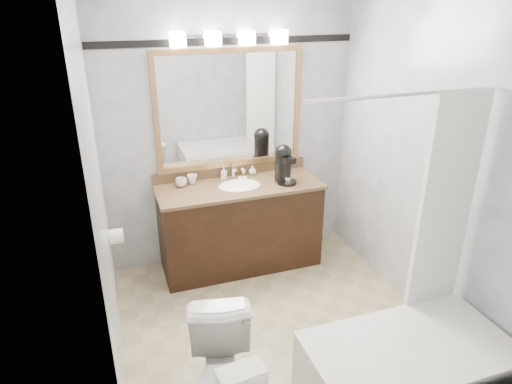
% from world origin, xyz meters
% --- Properties ---
extents(room, '(2.42, 2.62, 2.52)m').
position_xyz_m(room, '(0.00, 0.00, 1.25)').
color(room, tan).
rests_on(room, ground).
extents(vanity, '(1.53, 0.58, 0.97)m').
position_xyz_m(vanity, '(0.00, 1.02, 0.44)').
color(vanity, black).
rests_on(vanity, ground).
extents(mirror, '(1.40, 0.04, 1.10)m').
position_xyz_m(mirror, '(0.00, 1.28, 1.50)').
color(mirror, '#AF7E4F').
rests_on(mirror, room).
extents(vanity_light_bar, '(1.02, 0.14, 0.12)m').
position_xyz_m(vanity_light_bar, '(0.00, 1.23, 2.13)').
color(vanity_light_bar, silver).
rests_on(vanity_light_bar, room).
extents(accent_stripe, '(2.40, 0.01, 0.06)m').
position_xyz_m(accent_stripe, '(0.00, 1.29, 2.10)').
color(accent_stripe, black).
rests_on(accent_stripe, room).
extents(bathtub, '(1.30, 0.75, 1.96)m').
position_xyz_m(bathtub, '(0.55, -0.90, 0.28)').
color(bathtub, white).
rests_on(bathtub, ground).
extents(tp_roll, '(0.11, 0.12, 0.12)m').
position_xyz_m(tp_roll, '(-1.14, 0.66, 0.70)').
color(tp_roll, white).
rests_on(tp_roll, room).
extents(toilet, '(0.53, 0.77, 0.72)m').
position_xyz_m(toilet, '(-0.65, -0.75, 0.36)').
color(toilet, white).
rests_on(toilet, ground).
extents(tissue_box, '(0.25, 0.15, 0.10)m').
position_xyz_m(tissue_box, '(-0.65, -1.12, 0.77)').
color(tissue_box, white).
rests_on(tissue_box, toilet).
extents(coffee_maker, '(0.19, 0.23, 0.36)m').
position_xyz_m(coffee_maker, '(0.42, 0.97, 1.04)').
color(coffee_maker, black).
rests_on(coffee_maker, vanity).
extents(cup_left, '(0.12, 0.12, 0.08)m').
position_xyz_m(cup_left, '(-0.51, 1.16, 0.89)').
color(cup_left, white).
rests_on(cup_left, vanity).
extents(cup_right, '(0.10, 0.10, 0.09)m').
position_xyz_m(cup_right, '(-0.40, 1.20, 0.89)').
color(cup_right, white).
rests_on(cup_right, vanity).
extents(soap_bottle_a, '(0.07, 0.07, 0.12)m').
position_xyz_m(soap_bottle_a, '(-0.09, 1.21, 0.91)').
color(soap_bottle_a, white).
rests_on(soap_bottle_a, vanity).
extents(soap_bottle_b, '(0.08, 0.08, 0.09)m').
position_xyz_m(soap_bottle_b, '(0.20, 1.23, 0.90)').
color(soap_bottle_b, white).
rests_on(soap_bottle_b, vanity).
extents(soap_bar, '(0.09, 0.06, 0.03)m').
position_xyz_m(soap_bar, '(0.07, 1.13, 0.86)').
color(soap_bar, beige).
rests_on(soap_bar, vanity).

